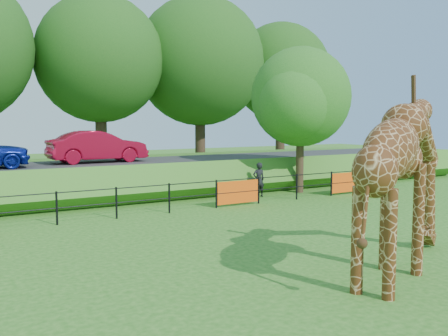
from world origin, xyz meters
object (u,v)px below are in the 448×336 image
Objects in this scene: visitor at (259,180)px; tree_east at (302,101)px; giraffe at (405,185)px; car_red at (98,147)px.

tree_east is at bearing -168.98° from visitor.
visitor is (3.58, 10.59, -1.18)m from giraffe.
visitor is (5.64, -5.04, -1.40)m from car_red.
car_red is 9.76m from tree_east.
giraffe is 3.57× the size of visitor.
visitor is 0.23× the size of tree_east.
giraffe is 1.21× the size of car_red.
car_red is (-2.06, 15.63, 0.21)m from giraffe.
giraffe is 11.24m from visitor.
tree_east reaches higher than car_red.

